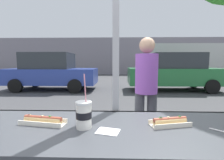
{
  "coord_description": "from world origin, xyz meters",
  "views": [
    {
      "loc": [
        0.01,
        -1.18,
        1.39
      ],
      "look_at": [
        -0.12,
        2.93,
        0.94
      ],
      "focal_mm": 26.01,
      "sensor_mm": 36.0,
      "label": 1
    }
  ],
  "objects": [
    {
      "name": "window_wall",
      "position": [
        0.0,
        0.08,
        1.77
      ],
      "size": [
        2.9,
        0.2,
        2.9
      ],
      "color": "#2D2D33",
      "rests_on": "ground"
    },
    {
      "name": "hotdog_tray_near",
      "position": [
        0.32,
        -0.24,
        1.04
      ],
      "size": [
        0.25,
        0.14,
        0.05
      ],
      "color": "beige",
      "rests_on": "window_counter"
    },
    {
      "name": "sidewalk_strip",
      "position": [
        0.0,
        1.6,
        0.05
      ],
      "size": [
        16.0,
        2.8,
        0.11
      ],
      "primitive_type": "cube",
      "color": "#B2ADA3",
      "rests_on": "ground"
    },
    {
      "name": "pedestrian",
      "position": [
        0.43,
        1.15,
        1.04
      ],
      "size": [
        0.32,
        0.32,
        1.63
      ],
      "color": "#41424A",
      "rests_on": "sidewalk_strip"
    },
    {
      "name": "hotdog_tray_far",
      "position": [
        -0.44,
        -0.24,
        1.04
      ],
      "size": [
        0.29,
        0.13,
        0.05
      ],
      "color": "silver",
      "rests_on": "window_counter"
    },
    {
      "name": "parked_car_green",
      "position": [
        2.84,
        6.91,
        0.92
      ],
      "size": [
        4.45,
        1.97,
        1.84
      ],
      "color": "#236B38",
      "rests_on": "ground"
    },
    {
      "name": "napkin_wrapper",
      "position": [
        -0.04,
        -0.34,
        1.02
      ],
      "size": [
        0.14,
        0.12,
        0.0
      ],
      "primitive_type": "cube",
      "rotation": [
        0.0,
        0.0,
        -0.25
      ],
      "color": "white",
      "rests_on": "window_counter"
    },
    {
      "name": "soda_cup_left",
      "position": [
        -0.18,
        -0.29,
        1.09
      ],
      "size": [
        0.09,
        0.09,
        0.31
      ],
      "color": "white",
      "rests_on": "window_counter"
    },
    {
      "name": "building_facade_far",
      "position": [
        0.0,
        18.11,
        2.1
      ],
      "size": [
        28.0,
        1.2,
        4.19
      ],
      "primitive_type": "cube",
      "color": "gray",
      "rests_on": "ground"
    },
    {
      "name": "ground_plane",
      "position": [
        0.0,
        8.0,
        0.0
      ],
      "size": [
        60.0,
        60.0,
        0.0
      ],
      "primitive_type": "plane",
      "color": "#424244"
    },
    {
      "name": "parked_car_blue",
      "position": [
        -3.3,
        6.91,
        0.92
      ],
      "size": [
        4.4,
        2.01,
        1.86
      ],
      "color": "#283D93",
      "rests_on": "ground"
    },
    {
      "name": "box_truck",
      "position": [
        5.87,
        11.32,
        1.51
      ],
      "size": [
        6.87,
        2.44,
        2.69
      ],
      "color": "beige",
      "rests_on": "ground"
    }
  ]
}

